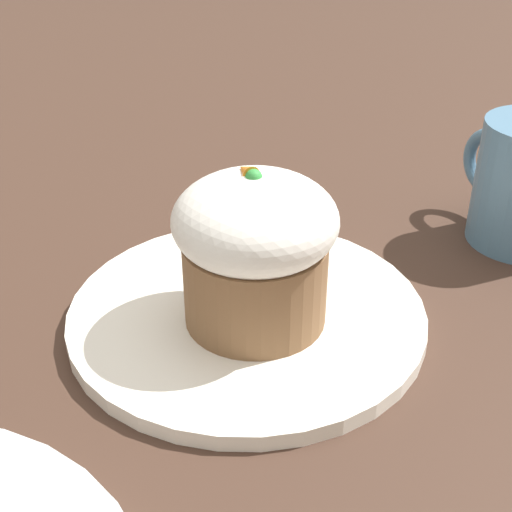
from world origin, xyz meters
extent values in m
plane|color=#3D281E|center=(0.00, 0.00, 0.00)|extent=(4.00, 4.00, 0.00)
cylinder|color=white|center=(0.00, 0.00, 0.01)|extent=(0.24, 0.24, 0.01)
cylinder|color=brown|center=(-0.01, 0.00, 0.04)|extent=(0.09, 0.09, 0.06)
ellipsoid|color=white|center=(-0.01, 0.00, 0.08)|extent=(0.10, 0.10, 0.06)
cone|color=orange|center=(0.00, 0.00, 0.11)|extent=(0.02, 0.01, 0.01)
sphere|color=green|center=(-0.01, 0.00, 0.11)|extent=(0.01, 0.01, 0.01)
cube|color=#B7B7BC|center=(0.07, 0.01, 0.01)|extent=(0.10, 0.03, 0.00)
ellipsoid|color=#B7B7BC|center=(0.01, 0.02, 0.01)|extent=(0.04, 0.03, 0.01)
torus|color=teal|center=(0.05, -0.25, 0.05)|extent=(0.06, 0.01, 0.06)
camera|label=1|loc=(-0.36, 0.17, 0.29)|focal=50.00mm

